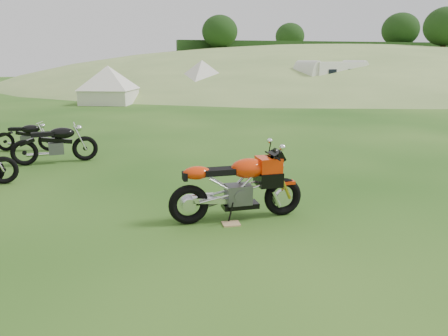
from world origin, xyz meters
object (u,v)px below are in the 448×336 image
object	(u,v)px
sport_motorcycle	(237,182)
plywood_board	(231,224)
tent_left	(109,83)
tent_mid	(202,78)
vintage_moto_d	(26,136)
caravan	(331,80)
vintage_moto_c	(55,143)

from	to	relation	value
sport_motorcycle	plywood_board	size ratio (longest dim) A/B	7.69
tent_left	tent_mid	distance (m)	6.35
sport_motorcycle	vintage_moto_d	xyz separation A→B (m)	(-4.09, 6.63, -0.20)
sport_motorcycle	tent_left	xyz separation A→B (m)	(-1.59, 19.27, 0.52)
caravan	vintage_moto_d	bearing A→B (deg)	-156.78
vintage_moto_d	tent_left	xyz separation A→B (m)	(2.49, 12.64, 0.72)
vintage_moto_c	tent_mid	distance (m)	18.39
sport_motorcycle	tent_left	world-z (taller)	tent_left
sport_motorcycle	caravan	size ratio (longest dim) A/B	0.42
vintage_moto_c	tent_mid	world-z (taller)	tent_mid
tent_left	tent_mid	world-z (taller)	tent_mid
tent_left	caravan	xyz separation A→B (m)	(13.94, 0.22, 0.01)
sport_motorcycle	vintage_moto_c	bearing A→B (deg)	123.65
tent_mid	plywood_board	bearing A→B (deg)	-120.06
sport_motorcycle	vintage_moto_d	bearing A→B (deg)	122.24
plywood_board	tent_mid	world-z (taller)	tent_mid
sport_motorcycle	vintage_moto_d	distance (m)	7.79
vintage_moto_c	tent_left	size ratio (longest dim) A/B	0.73
vintage_moto_c	tent_mid	xyz separation A→B (m)	(7.45, 16.80, 0.73)
tent_mid	caravan	distance (m)	8.34
plywood_board	vintage_moto_d	distance (m)	7.90
vintage_moto_c	vintage_moto_d	size ratio (longest dim) A/B	1.20
sport_motorcycle	caravan	xyz separation A→B (m)	(12.35, 19.49, 0.53)
sport_motorcycle	tent_left	distance (m)	19.34
sport_motorcycle	plywood_board	bearing A→B (deg)	-126.87
plywood_board	vintage_moto_d	size ratio (longest dim) A/B	0.17
plywood_board	vintage_moto_c	xyz separation A→B (m)	(-3.01, 5.07, 0.50)
sport_motorcycle	tent_left	size ratio (longest dim) A/B	0.79
vintage_moto_d	tent_left	distance (m)	12.90
vintage_moto_c	caravan	world-z (taller)	caravan
sport_motorcycle	caravan	world-z (taller)	caravan
plywood_board	caravan	world-z (taller)	caravan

